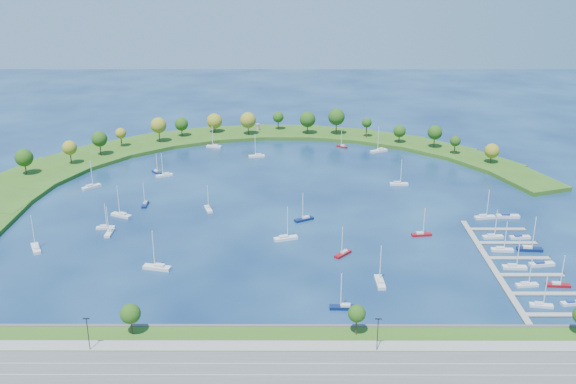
{
  "coord_description": "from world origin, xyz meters",
  "views": [
    {
      "loc": [
        5.61,
        -270.16,
        106.36
      ],
      "look_at": [
        5.0,
        5.0,
        4.0
      ],
      "focal_mm": 40.75,
      "sensor_mm": 36.0,
      "label": 1
    }
  ],
  "objects_px": {
    "moored_boat_3": "(380,281)",
    "moored_boat_18": "(164,175)",
    "moored_boat_6": "(145,204)",
    "moored_boat_9": "(36,248)",
    "moored_boat_13": "(399,183)",
    "docked_boat_2": "(527,284)",
    "moored_boat_11": "(121,215)",
    "docked_boat_7": "(530,248)",
    "harbor_tower": "(258,127)",
    "docked_boat_3": "(558,284)",
    "moored_boat_10": "(105,227)",
    "moored_boat_20": "(257,155)",
    "moored_boat_2": "(110,232)",
    "docked_boat_11": "(507,216)",
    "docked_boat_8": "(493,236)",
    "moored_boat_12": "(343,253)",
    "moored_boat_8": "(342,146)",
    "docked_boat_6": "(502,249)",
    "moored_boat_1": "(304,218)",
    "docked_boat_5": "(541,264)",
    "moored_boat_19": "(157,267)",
    "docked_boat_1": "(572,303)",
    "docked_boat_10": "(485,216)",
    "moored_boat_0": "(214,146)",
    "moored_boat_16": "(157,172)",
    "moored_boat_4": "(343,306)",
    "moored_boat_7": "(91,186)",
    "docked_boat_9": "(520,237)",
    "moored_boat_15": "(208,208)",
    "moored_boat_14": "(421,234)",
    "dock_system": "(512,266)",
    "moored_boat_5": "(379,150)",
    "docked_boat_0": "(541,304)"
  },
  "relations": [
    {
      "from": "moored_boat_11",
      "to": "moored_boat_18",
      "type": "relative_size",
      "value": 1.13
    },
    {
      "from": "moored_boat_12",
      "to": "moored_boat_16",
      "type": "bearing_deg",
      "value": -95.46
    },
    {
      "from": "moored_boat_14",
      "to": "moored_boat_9",
      "type": "bearing_deg",
      "value": 177.43
    },
    {
      "from": "moored_boat_2",
      "to": "dock_system",
      "type": "bearing_deg",
      "value": 80.03
    },
    {
      "from": "moored_boat_19",
      "to": "docked_boat_1",
      "type": "relative_size",
      "value": 1.89
    },
    {
      "from": "moored_boat_11",
      "to": "docked_boat_7",
      "type": "distance_m",
      "value": 164.98
    },
    {
      "from": "moored_boat_7",
      "to": "docked_boat_11",
      "type": "distance_m",
      "value": 189.85
    },
    {
      "from": "moored_boat_19",
      "to": "docked_boat_10",
      "type": "height_order",
      "value": "moored_boat_19"
    },
    {
      "from": "harbor_tower",
      "to": "docked_boat_3",
      "type": "xyz_separation_m",
      "value": [
        109.94,
        -195.06,
        -3.14
      ]
    },
    {
      "from": "moored_boat_9",
      "to": "moored_boat_14",
      "type": "bearing_deg",
      "value": -112.08
    },
    {
      "from": "moored_boat_11",
      "to": "docked_boat_1",
      "type": "distance_m",
      "value": 177.23
    },
    {
      "from": "moored_boat_8",
      "to": "moored_boat_16",
      "type": "xyz_separation_m",
      "value": [
        -97.33,
        -46.54,
        0.01
      ]
    },
    {
      "from": "docked_boat_0",
      "to": "moored_boat_11",
      "type": "bearing_deg",
      "value": 163.75
    },
    {
      "from": "harbor_tower",
      "to": "moored_boat_10",
      "type": "xyz_separation_m",
      "value": [
        -55.26,
        -146.89,
        -3.16
      ]
    },
    {
      "from": "harbor_tower",
      "to": "moored_boat_19",
      "type": "height_order",
      "value": "moored_boat_19"
    },
    {
      "from": "moored_boat_8",
      "to": "docked_boat_6",
      "type": "bearing_deg",
      "value": 151.32
    },
    {
      "from": "moored_boat_2",
      "to": "moored_boat_16",
      "type": "bearing_deg",
      "value": 177.33
    },
    {
      "from": "harbor_tower",
      "to": "moored_boat_7",
      "type": "xyz_separation_m",
      "value": [
        -74.62,
        -98.77,
        -3.08
      ]
    },
    {
      "from": "moored_boat_16",
      "to": "docked_boat_7",
      "type": "bearing_deg",
      "value": 19.87
    },
    {
      "from": "moored_boat_0",
      "to": "docked_boat_5",
      "type": "bearing_deg",
      "value": 145.39
    },
    {
      "from": "moored_boat_1",
      "to": "docked_boat_3",
      "type": "relative_size",
      "value": 1.07
    },
    {
      "from": "moored_boat_0",
      "to": "moored_boat_8",
      "type": "bearing_deg",
      "value": -166.2
    },
    {
      "from": "dock_system",
      "to": "docked_boat_6",
      "type": "bearing_deg",
      "value": 89.04
    },
    {
      "from": "moored_boat_6",
      "to": "moored_boat_11",
      "type": "bearing_deg",
      "value": -30.31
    },
    {
      "from": "moored_boat_5",
      "to": "moored_boat_16",
      "type": "bearing_deg",
      "value": -9.51
    },
    {
      "from": "moored_boat_11",
      "to": "docked_boat_7",
      "type": "xyz_separation_m",
      "value": [
        161.66,
        -32.95,
        0.0
      ]
    },
    {
      "from": "moored_boat_3",
      "to": "moored_boat_9",
      "type": "bearing_deg",
      "value": 76.36
    },
    {
      "from": "moored_boat_1",
      "to": "docked_boat_5",
      "type": "distance_m",
      "value": 93.82
    },
    {
      "from": "docked_boat_9",
      "to": "moored_boat_15",
      "type": "bearing_deg",
      "value": 162.44
    },
    {
      "from": "moored_boat_10",
      "to": "docked_boat_10",
      "type": "height_order",
      "value": "docked_boat_10"
    },
    {
      "from": "docked_boat_1",
      "to": "docked_boat_9",
      "type": "xyz_separation_m",
      "value": [
        -0.01,
        50.78,
        0.04
      ]
    },
    {
      "from": "moored_boat_9",
      "to": "moored_boat_12",
      "type": "relative_size",
      "value": 1.19
    },
    {
      "from": "moored_boat_4",
      "to": "docked_boat_8",
      "type": "distance_m",
      "value": 82.94
    },
    {
      "from": "moored_boat_13",
      "to": "docked_boat_2",
      "type": "relative_size",
      "value": 1.15
    },
    {
      "from": "moored_boat_2",
      "to": "docked_boat_11",
      "type": "xyz_separation_m",
      "value": [
        163.9,
        17.32,
        -0.18
      ]
    },
    {
      "from": "moored_boat_5",
      "to": "moored_boat_13",
      "type": "height_order",
      "value": "moored_boat_5"
    },
    {
      "from": "moored_boat_20",
      "to": "docked_boat_10",
      "type": "height_order",
      "value": "docked_boat_10"
    },
    {
      "from": "docked_boat_8",
      "to": "moored_boat_3",
      "type": "bearing_deg",
      "value": -148.49
    },
    {
      "from": "moored_boat_3",
      "to": "moored_boat_18",
      "type": "distance_m",
      "value": 145.44
    },
    {
      "from": "docked_boat_2",
      "to": "docked_boat_5",
      "type": "xyz_separation_m",
      "value": [
        10.44,
        15.28,
        -0.2
      ]
    },
    {
      "from": "harbor_tower",
      "to": "docked_boat_3",
      "type": "height_order",
      "value": "docked_boat_3"
    },
    {
      "from": "moored_boat_6",
      "to": "moored_boat_5",
      "type": "bearing_deg",
      "value": 125.08
    },
    {
      "from": "harbor_tower",
      "to": "docked_boat_6",
      "type": "xyz_separation_m",
      "value": [
        99.43,
        -167.68,
        -3.13
      ]
    },
    {
      "from": "moored_boat_9",
      "to": "moored_boat_12",
      "type": "bearing_deg",
      "value": -119.34
    },
    {
      "from": "docked_boat_8",
      "to": "moored_boat_12",
      "type": "bearing_deg",
      "value": -171.45
    },
    {
      "from": "moored_boat_6",
      "to": "moored_boat_9",
      "type": "xyz_separation_m",
      "value": [
        -31.78,
        -45.74,
        0.09
      ]
    },
    {
      "from": "docked_boat_8",
      "to": "docked_boat_6",
      "type": "bearing_deg",
      "value": -95.9
    },
    {
      "from": "moored_boat_13",
      "to": "docked_boat_7",
      "type": "xyz_separation_m",
      "value": [
        37.71,
        -72.95,
        0.03
      ]
    },
    {
      "from": "docked_boat_3",
      "to": "moored_boat_9",
      "type": "bearing_deg",
      "value": 175.77
    },
    {
      "from": "moored_boat_10",
      "to": "moored_boat_20",
      "type": "relative_size",
      "value": 0.84
    }
  ]
}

